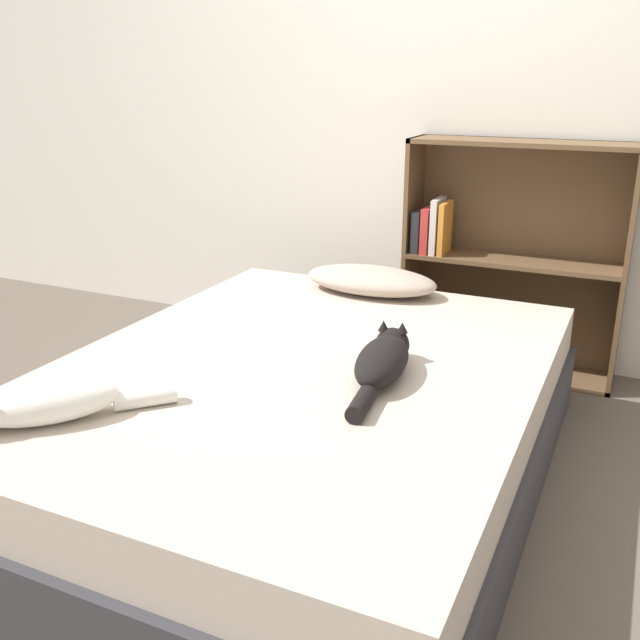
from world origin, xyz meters
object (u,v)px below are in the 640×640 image
Objects in this scene: bed at (301,423)px; cat_dark at (383,360)px; cat_light at (32,404)px; bookshelf at (508,255)px; pillow at (371,280)px.

cat_dark reaches higher than bed.
bed is 3.76× the size of cat_dark.
cat_light is at bearing -124.07° from bed.
cat_dark is at bearing 176.92° from cat_light.
cat_dark is 0.51× the size of bookshelf.
pillow is 1.53m from cat_light.
cat_dark is (0.35, -0.81, -0.00)m from pillow.
pillow is 0.88m from cat_dark.
bookshelf reaches higher than pillow.
bookshelf is at bearing -159.64° from cat_light.
cat_dark is (0.28, 0.01, 0.27)m from bed.
bookshelf is at bearing -12.84° from cat_dark.
bed is 0.85m from cat_light.
pillow is 1.08× the size of cat_dark.
pillow is 1.25× the size of cat_light.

